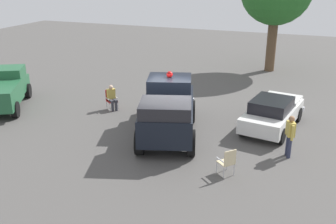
# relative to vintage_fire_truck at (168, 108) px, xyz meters

# --- Properties ---
(ground_plane) EXTENTS (60.00, 60.00, 0.00)m
(ground_plane) POSITION_rel_vintage_fire_truck_xyz_m (0.08, 0.17, -1.20)
(ground_plane) COLOR #514F4C
(vintage_fire_truck) EXTENTS (6.33, 3.92, 2.59)m
(vintage_fire_truck) POSITION_rel_vintage_fire_truck_xyz_m (0.00, 0.00, 0.00)
(vintage_fire_truck) COLOR black
(vintage_fire_truck) RESTS_ON ground
(classic_hot_rod) EXTENTS (4.61, 2.55, 1.46)m
(classic_hot_rod) POSITION_rel_vintage_fire_truck_xyz_m (-2.36, 4.14, -0.45)
(classic_hot_rod) COLOR black
(classic_hot_rod) RESTS_ON ground
(parked_pickup) EXTENTS (5.07, 3.91, 1.90)m
(parked_pickup) POSITION_rel_vintage_fire_truck_xyz_m (-0.18, -9.21, -0.21)
(parked_pickup) COLOR black
(parked_pickup) RESTS_ON ground
(lawn_chair_near_truck) EXTENTS (0.69, 0.69, 1.02)m
(lawn_chair_near_truck) POSITION_rel_vintage_fire_truck_xyz_m (-1.95, -3.90, -0.61)
(lawn_chair_near_truck) COLOR #B7BABF
(lawn_chair_near_truck) RESTS_ON ground
(lawn_chair_by_car) EXTENTS (0.69, 0.69, 1.02)m
(lawn_chair_by_car) POSITION_rel_vintage_fire_truck_xyz_m (2.65, 3.24, -0.61)
(lawn_chair_by_car) COLOR #B7BABF
(lawn_chair_by_car) RESTS_ON ground
(spectator_seated) EXTENTS (0.62, 0.65, 1.29)m
(spectator_seated) POSITION_rel_vintage_fire_truck_xyz_m (-1.86, -3.79, -0.50)
(spectator_seated) COLOR #383842
(spectator_seated) RESTS_ON ground
(spectator_standing) EXTENTS (0.63, 0.39, 1.68)m
(spectator_standing) POSITION_rel_vintage_fire_truck_xyz_m (0.36, 5.09, -0.23)
(spectator_standing) COLOR #2D334C
(spectator_standing) RESTS_ON ground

